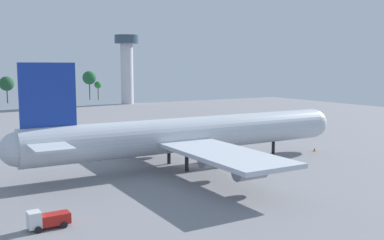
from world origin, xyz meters
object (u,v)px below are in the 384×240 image
(fuel_truck, at_px, (47,219))
(control_tower, at_px, (127,62))
(cargo_airplane, at_px, (191,135))
(safety_cone_nose, at_px, (315,149))
(baggage_tug, at_px, (138,136))

(fuel_truck, bearing_deg, control_tower, 64.76)
(cargo_airplane, relative_size, control_tower, 2.03)
(fuel_truck, relative_size, safety_cone_nose, 5.80)
(fuel_truck, distance_m, baggage_tug, 62.30)
(cargo_airplane, height_order, baggage_tug, cargo_airplane)
(cargo_airplane, height_order, safety_cone_nose, cargo_airplane)
(fuel_truck, bearing_deg, cargo_airplane, 32.96)
(cargo_airplane, relative_size, safety_cone_nose, 82.11)
(cargo_airplane, bearing_deg, safety_cone_nose, -2.63)
(control_tower, bearing_deg, baggage_tug, -110.80)
(control_tower, bearing_deg, cargo_airplane, -107.38)
(baggage_tug, bearing_deg, control_tower, 69.20)
(baggage_tug, height_order, safety_cone_nose, baggage_tug)
(cargo_airplane, xyz_separation_m, safety_cone_nose, (31.64, -1.45, -5.67))
(control_tower, bearing_deg, fuel_truck, -115.24)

